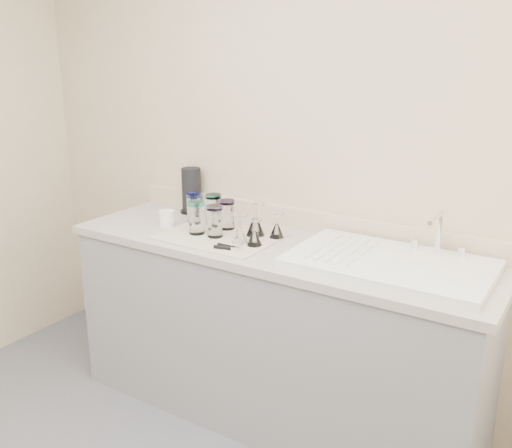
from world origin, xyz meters
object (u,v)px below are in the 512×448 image
Objects in this scene: tumbler_lavender at (215,221)px; goblet_front_left at (240,233)px; can_opener at (229,248)px; paper_towel_roll at (192,191)px; tumbler_teal at (194,208)px; goblet_front_right at (254,236)px; goblet_back_left at (255,224)px; tumbler_cyan at (214,209)px; tumbler_purple at (227,214)px; goblet_back_right at (277,229)px; white_mug at (167,218)px; tumbler_blue at (196,217)px; sink_unit at (390,263)px.

tumbler_lavender is 0.15m from goblet_front_left.
can_opener is 0.69m from paper_towel_roll.
tumbler_teal reaches higher than can_opener.
goblet_back_left is at bearing 120.86° from goblet_front_right.
tumbler_purple is at bearing -13.14° from tumbler_cyan.
goblet_front_right is (-0.03, -0.16, 0.00)m from goblet_back_right.
white_mug is at bearing -168.90° from goblet_back_left.
tumbler_lavender is 0.96× the size of goblet_back_left.
goblet_back_right is (0.38, -0.01, -0.04)m from tumbler_cyan.
goblet_front_left is (0.15, -0.01, -0.03)m from tumbler_lavender.
goblet_back_left is 1.28× the size of goblet_front_right.
can_opener is (0.01, -0.24, -0.05)m from goblet_back_left.
tumbler_blue is at bearing -82.98° from tumbler_cyan.
can_opener is at bearing -53.26° from tumbler_purple.
tumbler_teal is at bearing -172.33° from tumbler_cyan.
tumbler_purple is 0.28m from goblet_back_right.
tumbler_lavender reaches higher than can_opener.
can_opener is (0.29, -0.27, -0.07)m from tumbler_cyan.
goblet_back_left is at bearing 92.95° from can_opener.
tumbler_cyan is at bearing 178.74° from goblet_back_right.
tumbler_lavender is at bearing -5.16° from white_mug.
tumbler_lavender is 1.25× the size of goblet_back_right.
paper_towel_roll reaches higher than goblet_front_right.
tumbler_cyan is 0.39m from goblet_front_right.
tumbler_purple is at bearing 126.74° from can_opener.
tumbler_teal reaches higher than goblet_front_left.
white_mug is (-0.47, 0.04, -0.01)m from goblet_front_left.
tumbler_teal is at bearing 177.19° from goblet_back_left.
paper_towel_roll is (-0.61, 0.31, 0.07)m from goblet_front_right.
paper_towel_roll is (-0.05, 0.27, 0.08)m from white_mug.
tumbler_teal is 0.61× the size of paper_towel_roll.
tumbler_lavender is at bearing -38.43° from paper_towel_roll.
sink_unit reaches higher than goblet_back_left.
tumbler_teal is at bearing 149.23° from tumbler_lavender.
sink_unit reaches higher than can_opener.
tumbler_cyan is at bearing -29.45° from paper_towel_roll.
goblet_front_left is at bearing 179.65° from goblet_front_right.
goblet_back_left reaches higher than tumbler_lavender.
paper_towel_roll is at bearing 131.63° from tumbler_teal.
goblet_back_left is at bearing -18.68° from paper_towel_roll.
white_mug is (-0.49, 0.14, 0.02)m from can_opener.
white_mug is (-1.17, -0.05, 0.02)m from sink_unit.
goblet_front_right is 0.13m from can_opener.
paper_towel_roll is at bearing 169.57° from sink_unit.
paper_towel_roll reaches higher than can_opener.
tumbler_lavender is 0.21m from can_opener.
paper_towel_roll is (-0.14, 0.16, 0.04)m from tumbler_teal.
goblet_front_right is (0.08, -0.00, -0.00)m from goblet_front_left.
tumbler_blue reaches higher than goblet_front_left.
can_opener is at bearing -43.45° from tumbler_cyan.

